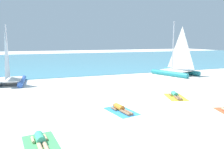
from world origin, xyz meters
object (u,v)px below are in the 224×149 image
sunbather_leftmost (40,140)px  towel_center_right (176,97)px  sunbather_center_left (121,108)px  towel_center_left (121,111)px  sailboat_blue (9,76)px  sunbather_center_right (175,95)px  sailboat_teal (177,67)px  towel_leftmost (41,144)px

sunbather_leftmost → towel_center_right: bearing=15.9°
sunbather_center_left → towel_center_left: bearing=-90.0°
towel_center_left → towel_center_right: (4.32, 1.35, 0.00)m
sailboat_blue → sunbather_center_right: 13.16m
sunbather_leftmost → sailboat_blue: bearing=92.6°
towel_center_left → sailboat_blue: bearing=122.7°
sunbather_center_right → sunbather_center_left: bearing=-144.9°
sailboat_blue → towel_center_right: bearing=-35.6°
sailboat_blue → towel_center_right: size_ratio=2.56×
sailboat_blue → sunbather_center_right: size_ratio=3.17×
sailboat_teal → sunbather_center_right: 9.34m
towel_center_left → sunbather_center_right: sunbather_center_right is taller
sailboat_teal → towel_leftmost: (-13.95, -11.15, -0.82)m
sailboat_blue → sunbather_leftmost: (2.06, -11.69, -0.59)m
sailboat_blue → sunbather_leftmost: sailboat_blue is taller
sailboat_blue → sunbather_leftmost: 11.88m
towel_center_right → sunbather_leftmost: bearing=-156.7°
towel_center_left → sunbather_center_left: sunbather_center_left is taller
sailboat_teal → sailboat_blue: size_ratio=1.14×
towel_leftmost → sunbather_leftmost: size_ratio=1.21×
sailboat_teal → towel_leftmost: size_ratio=2.92×
towel_center_right → sunbather_center_left: bearing=-163.5°
towel_leftmost → sunbather_center_right: sunbather_center_right is taller
towel_leftmost → sunbather_center_left: (3.98, 2.37, 0.13)m
sunbather_center_left → sunbather_center_right: size_ratio=1.02×
sailboat_blue → sunbather_leftmost: size_ratio=3.11×
sailboat_teal → towel_center_right: (-5.63, -7.49, -0.82)m
sunbather_center_left → sunbather_center_right: (4.36, 1.35, 0.00)m
sunbather_leftmost → towel_center_left: 4.59m
sailboat_blue → sunbather_leftmost: bearing=-77.7°
towel_leftmost → towel_center_right: bearing=23.7°
sunbather_leftmost → sunbather_center_right: 9.12m
sailboat_teal → sailboat_blue: sailboat_teal is taller
sunbather_leftmost → sunbather_center_left: same height
sailboat_blue → towel_center_right: 13.19m
towel_leftmost → towel_center_right: same height
sunbather_center_left → sunbather_center_right: bearing=5.9°
sunbather_leftmost → sailboat_teal: bearing=31.0°
sunbather_center_left → towel_center_right: sunbather_center_left is taller
towel_center_left → sunbather_center_left: bearing=101.3°
sailboat_blue → towel_leftmost: bearing=-77.7°
sailboat_teal → sunbather_center_left: 13.30m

